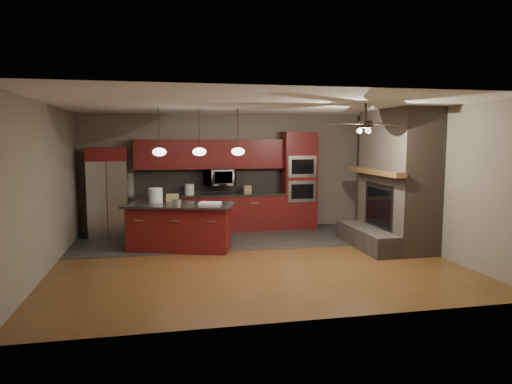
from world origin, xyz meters
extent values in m
plane|color=brown|center=(0.00, 0.00, 0.00)|extent=(7.00, 7.00, 0.00)
cube|color=white|center=(0.00, 0.00, 2.80)|extent=(7.00, 6.00, 0.02)
cube|color=slate|center=(0.00, 3.00, 1.40)|extent=(7.00, 0.02, 2.80)
cube|color=slate|center=(3.50, 0.00, 1.40)|extent=(0.02, 6.00, 2.80)
cube|color=slate|center=(-3.50, 0.00, 1.40)|extent=(0.02, 6.00, 2.80)
cube|color=#322F2D|center=(0.00, 1.80, 0.01)|extent=(7.00, 2.40, 0.01)
cube|color=brown|center=(3.10, 0.40, 1.40)|extent=(0.80, 2.00, 2.80)
cube|color=#514842|center=(2.45, 0.40, 0.20)|extent=(0.50, 2.00, 0.40)
cube|color=#2D2D30|center=(2.72, 0.40, 0.83)|extent=(0.05, 1.20, 0.95)
cube|color=black|center=(2.70, 0.40, 0.83)|extent=(0.02, 1.00, 0.75)
cube|color=brown|center=(2.60, 0.40, 1.55)|extent=(0.22, 2.10, 0.10)
cube|color=maroon|center=(-0.48, 2.70, 0.43)|extent=(3.55, 0.60, 0.86)
cube|color=black|center=(-0.48, 2.70, 0.88)|extent=(3.59, 0.64, 0.04)
cube|color=black|center=(-0.48, 2.98, 1.20)|extent=(3.55, 0.03, 0.60)
cube|color=maroon|center=(-0.48, 2.83, 1.85)|extent=(3.55, 0.35, 0.70)
cube|color=maroon|center=(1.70, 2.70, 1.19)|extent=(0.80, 0.60, 2.38)
cube|color=silver|center=(1.70, 2.40, 0.95)|extent=(0.70, 0.03, 0.52)
cube|color=black|center=(1.70, 2.38, 0.95)|extent=(0.55, 0.02, 0.35)
cube|color=silver|center=(1.70, 2.40, 1.55)|extent=(0.70, 0.03, 0.52)
cube|color=black|center=(1.70, 2.38, 1.55)|extent=(0.55, 0.02, 0.35)
imported|color=silver|center=(-0.27, 2.75, 1.30)|extent=(0.73, 0.41, 0.50)
cube|color=silver|center=(-2.81, 2.62, 0.86)|extent=(0.86, 0.72, 1.72)
cube|color=#2D2D30|center=(-2.81, 2.26, 0.86)|extent=(0.02, 0.02, 1.70)
cube|color=silver|center=(-2.91, 2.25, 0.91)|extent=(0.03, 0.03, 0.86)
cube|color=silver|center=(-2.71, 2.25, 0.91)|extent=(0.03, 0.03, 0.86)
cube|color=maroon|center=(-2.81, 2.62, 1.87)|extent=(0.86, 0.72, 0.30)
cube|color=maroon|center=(-1.28, 0.99, 0.44)|extent=(2.12, 1.36, 0.88)
cube|color=black|center=(-1.28, 0.99, 0.90)|extent=(2.31, 1.55, 0.04)
cylinder|color=silver|center=(-1.75, 1.27, 1.07)|extent=(0.38, 0.38, 0.30)
cylinder|color=#BCBCC1|center=(-1.34, 0.79, 0.98)|extent=(0.24, 0.24, 0.11)
cube|color=white|center=(-0.69, 0.82, 0.94)|extent=(0.49, 0.40, 0.04)
cube|color=#99834F|center=(-1.41, 1.40, 1.00)|extent=(0.27, 0.21, 0.15)
cylinder|color=silver|center=(-0.99, 2.70, 1.03)|extent=(0.28, 0.28, 0.25)
cube|color=#9E7B52|center=(0.39, 2.65, 1.00)|extent=(0.20, 0.16, 0.20)
cylinder|color=black|center=(-1.65, 0.70, 2.41)|extent=(0.01, 0.01, 0.78)
ellipsoid|color=white|center=(-1.65, 0.70, 1.96)|extent=(0.26, 0.26, 0.16)
cylinder|color=black|center=(-0.90, 0.70, 2.41)|extent=(0.01, 0.01, 0.78)
ellipsoid|color=white|center=(-0.90, 0.70, 1.96)|extent=(0.26, 0.26, 0.16)
cylinder|color=black|center=(-0.15, 0.70, 2.41)|extent=(0.01, 0.01, 0.78)
ellipsoid|color=white|center=(-0.15, 0.70, 1.96)|extent=(0.26, 0.26, 0.16)
cylinder|color=black|center=(1.80, -0.80, 2.65)|extent=(0.04, 0.04, 0.30)
cylinder|color=black|center=(1.80, -0.80, 2.45)|extent=(0.24, 0.24, 0.12)
cube|color=black|center=(2.18, -0.80, 2.45)|extent=(0.60, 0.12, 0.01)
cube|color=black|center=(1.92, -0.44, 2.45)|extent=(0.30, 0.61, 0.01)
cube|color=black|center=(1.49, -0.58, 2.45)|extent=(0.56, 0.45, 0.01)
cube|color=black|center=(1.49, -1.02, 2.45)|extent=(0.56, 0.45, 0.01)
cube|color=black|center=(1.92, -1.16, 2.45)|extent=(0.30, 0.61, 0.01)
camera|label=1|loc=(-1.61, -8.10, 2.18)|focal=32.00mm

